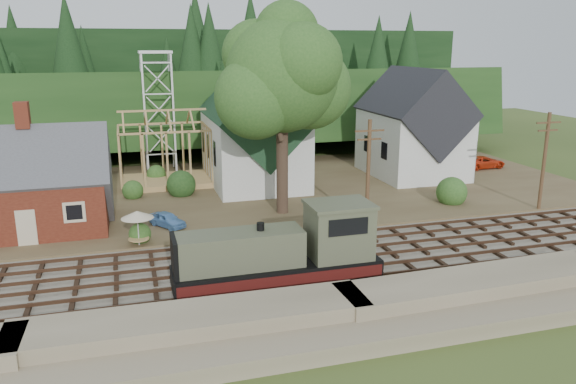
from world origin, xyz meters
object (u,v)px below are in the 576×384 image
object	(u,v)px
locomotive	(285,254)
patio_set	(137,216)
car_blue	(167,219)
car_red	(484,162)

from	to	relation	value
locomotive	patio_set	xyz separation A→B (m)	(-7.53, 8.50, 0.26)
car_blue	car_red	xyz separation A→B (m)	(33.86, 10.71, 0.10)
car_red	patio_set	xyz separation A→B (m)	(-35.97, -14.08, 1.34)
locomotive	car_blue	world-z (taller)	locomotive
locomotive	car_red	bearing A→B (deg)	38.46
patio_set	car_blue	bearing A→B (deg)	58.06
car_red	car_blue	bearing A→B (deg)	104.43
car_blue	patio_set	size ratio (longest dim) A/B	1.35
car_blue	locomotive	bearing A→B (deg)	-99.53
patio_set	car_red	bearing A→B (deg)	21.38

